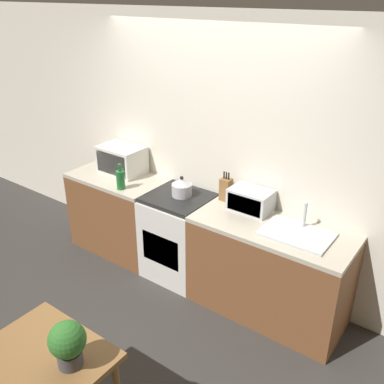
# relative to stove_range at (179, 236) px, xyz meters

# --- Properties ---
(ground_plane) EXTENTS (16.00, 16.00, 0.00)m
(ground_plane) POSITION_rel_stove_range_xyz_m (0.17, -0.87, -0.45)
(ground_plane) COLOR #33302D
(wall_back) EXTENTS (10.00, 0.06, 2.60)m
(wall_back) POSITION_rel_stove_range_xyz_m (0.17, 0.34, 0.85)
(wall_back) COLOR silver
(wall_back) RESTS_ON ground_plane
(counter_left_run) EXTENTS (1.07, 0.62, 0.90)m
(counter_left_run) POSITION_rel_stove_range_xyz_m (-0.85, 0.00, 0.00)
(counter_left_run) COLOR brown
(counter_left_run) RESTS_ON ground_plane
(counter_right_run) EXTENTS (1.41, 0.62, 0.90)m
(counter_right_run) POSITION_rel_stove_range_xyz_m (1.01, 0.00, 0.00)
(counter_right_run) COLOR brown
(counter_right_run) RESTS_ON ground_plane
(stove_range) EXTENTS (0.62, 0.62, 0.90)m
(stove_range) POSITION_rel_stove_range_xyz_m (0.00, 0.00, 0.00)
(stove_range) COLOR silver
(stove_range) RESTS_ON ground_plane
(kettle) EXTENTS (0.20, 0.20, 0.21)m
(kettle) POSITION_rel_stove_range_xyz_m (0.01, 0.03, 0.54)
(kettle) COLOR #B7B7BC
(kettle) RESTS_ON stove_range
(microwave) EXTENTS (0.48, 0.34, 0.30)m
(microwave) POSITION_rel_stove_range_xyz_m (-0.88, 0.12, 0.60)
(microwave) COLOR silver
(microwave) RESTS_ON counter_left_run
(bottle) EXTENTS (0.09, 0.09, 0.27)m
(bottle) POSITION_rel_stove_range_xyz_m (-0.58, -0.21, 0.56)
(bottle) COLOR #1E662D
(bottle) RESTS_ON counter_left_run
(knife_block) EXTENTS (0.10, 0.09, 0.29)m
(knife_block) POSITION_rel_stove_range_xyz_m (0.41, 0.20, 0.57)
(knife_block) COLOR brown
(knife_block) RESTS_ON counter_right_run
(toaster_oven) EXTENTS (0.38, 0.26, 0.20)m
(toaster_oven) POSITION_rel_stove_range_xyz_m (0.70, 0.16, 0.55)
(toaster_oven) COLOR silver
(toaster_oven) RESTS_ON counter_right_run
(sink_basin) EXTENTS (0.57, 0.39, 0.24)m
(sink_basin) POSITION_rel_stove_range_xyz_m (1.23, 0.01, 0.47)
(sink_basin) COLOR silver
(sink_basin) RESTS_ON counter_right_run
(dining_table) EXTENTS (0.80, 0.67, 0.74)m
(dining_table) POSITION_rel_stove_range_xyz_m (0.48, -1.98, 0.18)
(dining_table) COLOR brown
(dining_table) RESTS_ON ground_plane
(potted_plant) EXTENTS (0.22, 0.22, 0.30)m
(potted_plant) POSITION_rel_stove_range_xyz_m (0.67, -1.90, 0.46)
(potted_plant) COLOR #424247
(potted_plant) RESTS_ON dining_table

